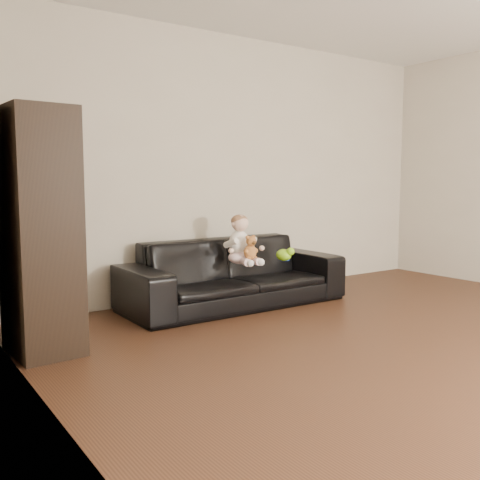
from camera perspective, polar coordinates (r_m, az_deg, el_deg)
wall_back at (r=5.57m, az=0.30°, el=7.80°), size 5.00×0.00×5.00m
wall_left at (r=1.95m, az=-14.24°, el=10.38°), size 0.00×5.50×5.50m
sofa at (r=4.97m, az=-0.66°, el=-3.52°), size 2.09×0.82×0.61m
cabinet at (r=3.79m, az=-20.58°, el=0.77°), size 0.44×0.59×1.63m
shelf_item at (r=3.78m, az=-20.50°, el=6.35°), size 0.20×0.26×0.28m
baby at (r=4.84m, az=0.08°, el=-0.26°), size 0.33×0.40×0.45m
teddy_bear at (r=4.74m, az=1.13°, el=-0.88°), size 0.13×0.13×0.22m
toy_green at (r=5.07m, az=4.69°, el=-1.60°), size 0.15×0.17×0.11m
toy_rattle at (r=5.11m, az=4.58°, el=-1.78°), size 0.07×0.07×0.07m
toy_blue_disc at (r=5.11m, az=4.77°, el=-2.11°), size 0.11×0.11×0.01m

